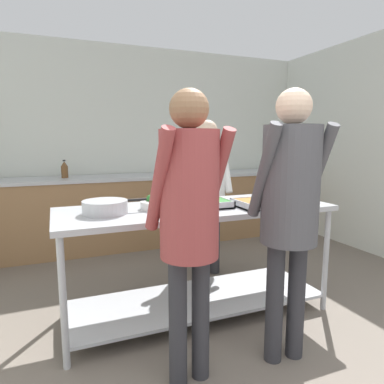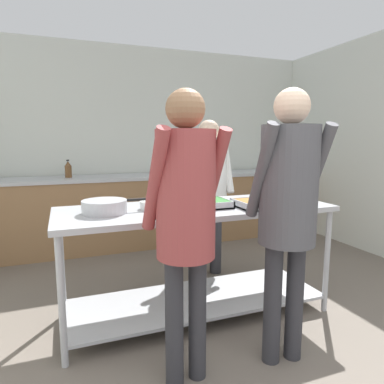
# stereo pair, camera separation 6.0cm
# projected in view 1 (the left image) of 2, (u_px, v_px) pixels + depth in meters

# --- Properties ---
(wall_rear) EXTENTS (5.04, 0.06, 2.65)m
(wall_rear) POSITION_uv_depth(u_px,v_px,m) (139.00, 145.00, 4.82)
(wall_rear) COLOR silver
(wall_rear) RESTS_ON ground_plane
(back_counter) EXTENTS (4.88, 0.65, 0.94)m
(back_counter) POSITION_uv_depth(u_px,v_px,m) (147.00, 209.00, 4.60)
(back_counter) COLOR olive
(back_counter) RESTS_ON ground_plane
(serving_counter) EXTENTS (2.11, 0.76, 0.88)m
(serving_counter) POSITION_uv_depth(u_px,v_px,m) (197.00, 242.00, 2.69)
(serving_counter) COLOR #ADAFB5
(serving_counter) RESTS_ON ground_plane
(sauce_pan) EXTENTS (0.45, 0.31, 0.09)m
(sauce_pan) POSITION_uv_depth(u_px,v_px,m) (105.00, 207.00, 2.38)
(sauce_pan) COLOR #ADAFB5
(sauce_pan) RESTS_ON serving_counter
(broccoli_bowl) EXTENTS (0.22, 0.22, 0.11)m
(broccoli_bowl) POSITION_uv_depth(u_px,v_px,m) (155.00, 203.00, 2.55)
(broccoli_bowl) COLOR silver
(broccoli_bowl) RESTS_ON serving_counter
(serving_tray_roast) EXTENTS (0.42, 0.30, 0.05)m
(serving_tray_roast) POSITION_uv_depth(u_px,v_px,m) (202.00, 204.00, 2.62)
(serving_tray_roast) COLOR #ADAFB5
(serving_tray_roast) RESTS_ON serving_counter
(serving_tray_vegetables) EXTENTS (0.38, 0.31, 0.05)m
(serving_tray_vegetables) POSITION_uv_depth(u_px,v_px,m) (261.00, 203.00, 2.64)
(serving_tray_vegetables) COLOR #ADAFB5
(serving_tray_vegetables) RESTS_ON serving_counter
(plate_stack) EXTENTS (0.24, 0.24, 0.06)m
(plate_stack) POSITION_uv_depth(u_px,v_px,m) (300.00, 201.00, 2.73)
(plate_stack) COLOR white
(plate_stack) RESTS_ON serving_counter
(guest_serving_left) EXTENTS (0.44, 0.35, 1.66)m
(guest_serving_left) POSITION_uv_depth(u_px,v_px,m) (189.00, 207.00, 1.85)
(guest_serving_left) COLOR #2D2D33
(guest_serving_left) RESTS_ON ground_plane
(guest_serving_right) EXTENTS (0.46, 0.36, 1.69)m
(guest_serving_right) POSITION_uv_depth(u_px,v_px,m) (290.00, 198.00, 2.06)
(guest_serving_right) COLOR #2D2D33
(guest_serving_right) RESTS_ON ground_plane
(cook_behind_counter) EXTENTS (0.50, 0.38, 1.59)m
(cook_behind_counter) POSITION_uv_depth(u_px,v_px,m) (207.00, 182.00, 3.48)
(cook_behind_counter) COLOR #2D2D33
(cook_behind_counter) RESTS_ON ground_plane
(water_bottle) EXTENTS (0.08, 0.08, 0.22)m
(water_bottle) POSITION_uv_depth(u_px,v_px,m) (65.00, 170.00, 4.16)
(water_bottle) COLOR brown
(water_bottle) RESTS_ON back_counter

